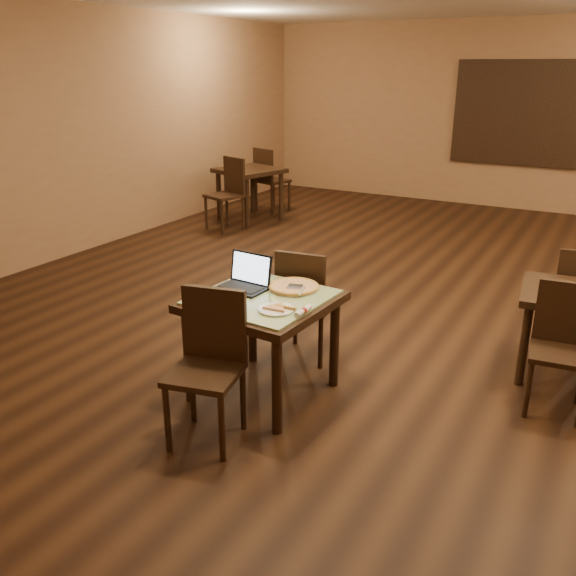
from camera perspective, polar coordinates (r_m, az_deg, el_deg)
The scene contains 19 objects.
ground at distance 6.50m, azimuth 8.67°, elevation -0.70°, with size 10.00×10.00×0.00m, color black.
wall_back at distance 10.95m, azimuth 18.87°, elevation 15.02°, with size 8.00×0.02×3.00m, color #8F6A49.
wall_left at distance 8.38m, azimuth -17.98°, elevation 13.83°, with size 0.02×10.00×3.00m, color #8F6A49.
mural at distance 10.82m, azimuth 21.53°, elevation 14.93°, with size 2.34×0.05×1.64m.
tiled_table at distance 4.32m, azimuth -2.40°, elevation -2.06°, with size 0.98×0.98×0.76m.
chair_main_near at distance 3.91m, azimuth -7.37°, elevation -6.40°, with size 0.51×0.51×0.98m.
chair_main_far at distance 4.86m, azimuth 1.54°, elevation -1.06°, with size 0.46×0.46×0.94m.
laptop at distance 4.44m, azimuth -3.92°, elevation 0.86°, with size 0.37×0.30×0.24m.
plate at distance 4.03m, azimuth -1.09°, elevation -2.03°, with size 0.24×0.24×0.01m, color white.
pizza_slice at distance 4.02m, azimuth -1.09°, elevation -1.83°, with size 0.19×0.19×0.02m, color beige, non-canonical shape.
pizza_pan at distance 4.41m, azimuth 0.53°, elevation -0.03°, with size 0.36×0.36×0.01m, color silver.
pizza_whole at distance 4.41m, azimuth 0.53°, elevation 0.15°, with size 0.37×0.37×0.03m.
spatula at distance 4.38m, azimuth 0.64°, elevation 0.13°, with size 0.11×0.26×0.01m, color silver.
napkin_roll at distance 3.97m, azimuth 1.44°, elevation -2.16°, with size 0.04×0.18×0.04m.
other_table_b at distance 9.50m, azimuth -3.62°, elevation 10.30°, with size 1.07×1.07×0.80m.
other_table_b_chair_near at distance 9.00m, azimuth -5.57°, elevation 9.17°, with size 0.56×0.56×1.04m.
other_table_b_chair_far at distance 10.04m, azimuth -1.84°, elevation 10.39°, with size 0.56×0.56×1.04m.
other_table_c at distance 5.08m, azimuth 25.08°, elevation -1.54°, with size 0.82×0.82×0.70m.
other_table_c_chair_near at distance 4.61m, azimuth 24.23°, elevation -4.47°, with size 0.43×0.43×0.90m.
Camera 1 is at (2.07, -5.72, 2.29)m, focal length 38.00 mm.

